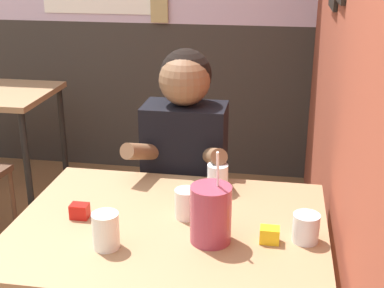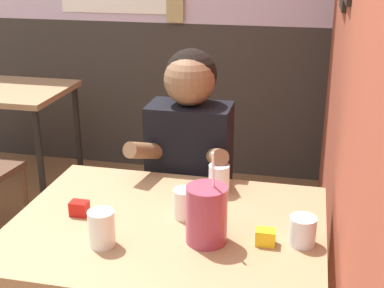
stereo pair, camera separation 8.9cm
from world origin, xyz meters
TOP-DOWN VIEW (x-y plane):
  - brick_wall_right at (1.42, 1.23)m, footprint 0.08×4.47m
  - main_table at (0.84, 0.29)m, footprint 1.03×0.79m
  - person_seated at (0.80, 0.82)m, footprint 0.42×0.41m
  - cocktail_pitcher at (0.99, 0.21)m, footprint 0.13×0.13m
  - glass_near_pitcher at (0.97, 0.56)m, footprint 0.08×0.08m
  - glass_center at (0.69, 0.12)m, footprint 0.08×0.08m
  - glass_far_side at (0.89, 0.35)m, footprint 0.08×0.08m
  - glass_by_brick at (1.28, 0.26)m, footprint 0.08×0.08m
  - condiment_ketchup at (0.54, 0.28)m, footprint 0.06×0.04m
  - condiment_mustard at (1.17, 0.23)m, footprint 0.06×0.04m

SIDE VIEW (x-z plane):
  - person_seated at x=0.80m, z-range 0.04..1.27m
  - main_table at x=0.84m, z-range 0.31..1.07m
  - condiment_ketchup at x=0.54m, z-range 0.76..0.81m
  - condiment_mustard at x=1.17m, z-range 0.76..0.81m
  - glass_by_brick at x=1.28m, z-range 0.76..0.85m
  - glass_far_side at x=0.89m, z-range 0.76..0.86m
  - glass_near_pitcher at x=0.97m, z-range 0.76..0.86m
  - glass_center at x=0.69m, z-range 0.76..0.87m
  - cocktail_pitcher at x=0.99m, z-range 0.70..1.00m
  - brick_wall_right at x=1.42m, z-range 0.00..2.70m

